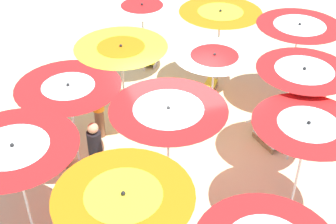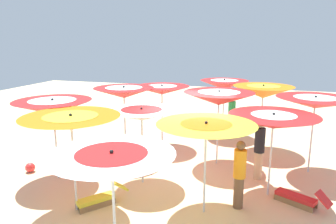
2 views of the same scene
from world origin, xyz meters
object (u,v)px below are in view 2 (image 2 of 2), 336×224
beach_umbrella_7 (142,115)px  lounger_0 (232,127)px  beach_umbrella_1 (263,92)px  beach_umbrella_6 (206,130)px  beach_umbrella_11 (53,107)px  beach_umbrella_4 (219,98)px  lounger_2 (121,160)px  beach_umbrella_8 (124,93)px  beach_umbrella_2 (224,85)px  beach_umbrella_3 (273,122)px  beach_umbrella_9 (112,164)px  beach_ball (30,167)px  beach_umbrella_0 (315,103)px  beach_umbrella_5 (162,90)px  beach_umbrella_10 (71,123)px  beachgoer_2 (232,116)px  beachgoer_1 (259,148)px  lounger_4 (299,198)px  lounger_3 (100,198)px  beachgoer_0 (239,173)px

beach_umbrella_7 → lounger_0: (1.98, 5.97, -1.80)m
beach_umbrella_1 → beach_umbrella_6: 5.14m
beach_umbrella_7 → beach_umbrella_11: beach_umbrella_11 is taller
beach_umbrella_4 → lounger_2: bearing=-159.2°
beach_umbrella_8 → beach_umbrella_2: bearing=52.3°
beach_umbrella_3 → beach_umbrella_9: bearing=-126.2°
beach_umbrella_1 → beach_ball: 8.29m
beach_umbrella_0 → lounger_0: (-2.70, 3.79, -1.99)m
beach_umbrella_5 → beach_umbrella_9: 6.72m
beach_umbrella_8 → beach_umbrella_10: (0.32, -3.58, -0.11)m
beach_umbrella_2 → lounger_0: (0.38, 0.53, -1.97)m
beach_umbrella_10 → beach_ball: bearing=149.6°
beach_umbrella_2 → beachgoer_2: size_ratio=1.35×
beachgoer_1 → beach_ball: beachgoer_1 is taller
lounger_2 → beach_umbrella_3: bearing=-107.1°
beach_umbrella_9 → beachgoer_1: bearing=62.6°
beach_ball → beach_umbrella_8: bearing=40.9°
beach_umbrella_0 → beach_ball: bearing=-163.2°
beach_umbrella_1 → beach_umbrella_4: 2.30m
beach_umbrella_9 → beach_umbrella_11: bearing=138.5°
beach_umbrella_1 → lounger_4: size_ratio=1.87×
beach_umbrella_5 → beach_umbrella_0: bearing=-11.6°
beach_umbrella_2 → beach_umbrella_6: 6.53m
beachgoer_2 → beach_umbrella_6: bearing=-123.5°
beach_umbrella_0 → beach_umbrella_3: beach_umbrella_0 is taller
beach_umbrella_4 → lounger_3: 4.75m
beach_umbrella_5 → beachgoer_0: 5.18m
beach_umbrella_9 → lounger_4: beach_umbrella_9 is taller
beachgoer_0 → beachgoer_1: (0.42, 1.85, 0.05)m
beach_umbrella_2 → beachgoer_2: beach_umbrella_2 is taller
lounger_2 → beach_umbrella_1: bearing=-64.2°
beach_umbrella_1 → beach_umbrella_3: 3.66m
beach_umbrella_6 → beach_umbrella_10: size_ratio=0.94×
beach_umbrella_1 → beach_umbrella_2: 2.19m
lounger_2 → beach_ball: bearing=107.6°
beach_umbrella_4 → lounger_3: size_ratio=2.04×
lounger_0 → beachgoer_1: beachgoer_1 is taller
beachgoer_1 → beachgoer_2: beachgoer_2 is taller
beach_umbrella_6 → beachgoer_0: size_ratio=1.33×
beach_umbrella_0 → beach_umbrella_4: size_ratio=0.98×
beach_umbrella_5 → beach_umbrella_9: bearing=-79.4°
beachgoer_2 → beach_umbrella_2: bearing=97.4°
beach_umbrella_0 → lounger_3: beach_umbrella_0 is taller
beach_umbrella_1 → beach_umbrella_5: bearing=-169.2°
beach_umbrella_3 → beach_umbrella_4: (-1.62, 1.78, 0.20)m
beach_umbrella_0 → beach_umbrella_7: bearing=-155.1°
beach_umbrella_10 → lounger_3: 2.08m
beach_umbrella_6 → beach_umbrella_0: bearing=50.4°
beach_umbrella_0 → lounger_2: 6.26m
beachgoer_0 → beach_umbrella_8: bearing=169.8°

